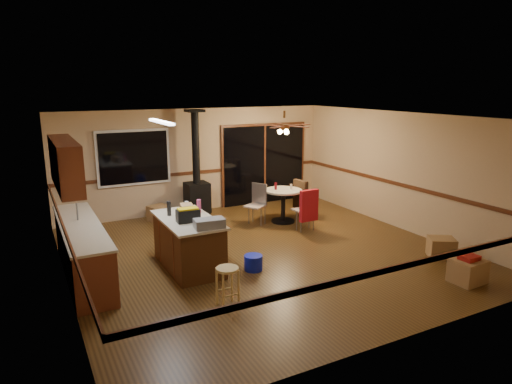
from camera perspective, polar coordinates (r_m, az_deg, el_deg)
floor at (r=8.88m, az=0.90°, el=-7.64°), size 7.00×7.00×0.00m
ceiling at (r=8.31m, az=0.97°, el=9.34°), size 7.00×7.00×0.00m
wall_back at (r=11.64m, az=-7.33°, el=3.93°), size 7.00×0.00×7.00m
wall_front at (r=5.79m, az=17.80°, el=-6.23°), size 7.00×0.00×7.00m
wall_left at (r=7.54m, az=-23.17°, el=-2.19°), size 0.00×7.00×7.00m
wall_right at (r=10.60m, az=17.82°, el=2.48°), size 0.00×7.00×7.00m
chair_rail at (r=8.57m, az=0.93°, el=-1.38°), size 7.00×7.00×0.08m
window at (r=11.12m, az=-15.04°, el=4.19°), size 1.72×0.10×1.32m
sliding_door at (r=12.42m, az=1.04°, el=3.45°), size 2.52×0.10×2.10m
lower_cabinets at (r=8.29m, az=-20.85°, el=-6.94°), size 0.60×3.00×0.86m
countertop at (r=8.15m, az=-21.11°, el=-3.96°), size 0.64×3.04×0.04m
upper_cabinets at (r=8.11m, az=-22.75°, el=3.23°), size 0.35×2.00×0.80m
kitchen_island at (r=8.16m, az=-8.44°, el=-6.33°), size 0.88×1.68×0.90m
wood_stove at (r=11.27m, az=-7.40°, el=0.66°), size 0.55×0.50×2.52m
ceiling_fan at (r=10.42m, az=3.55°, el=7.98°), size 0.24×0.24×0.55m
fluorescent_strip at (r=7.91m, az=-11.76°, el=8.58°), size 0.10×1.20×0.04m
toolbox_grey at (r=7.45m, az=-5.85°, el=-3.91°), size 0.52×0.33×0.15m
toolbox_black at (r=7.81m, az=-8.49°, el=-2.94°), size 0.40×0.23×0.21m
toolbox_yellow_lid at (r=7.78m, az=-8.52°, el=-2.09°), size 0.35×0.20×0.03m
box_on_island at (r=8.25m, az=-8.66°, el=-2.17°), size 0.26×0.32×0.19m
bottle_dark at (r=8.24m, az=-10.82°, el=-2.02°), size 0.09×0.09×0.26m
bottle_pink at (r=8.35m, az=-7.15°, el=-1.75°), size 0.10×0.10×0.24m
bottle_white at (r=8.43m, az=-8.65°, el=-1.81°), size 0.08×0.08×0.20m
bar_stool at (r=6.79m, az=-3.57°, el=-11.77°), size 0.43×0.43×0.60m
blue_bucket at (r=8.07m, az=-0.34°, el=-8.82°), size 0.34×0.34×0.27m
dining_table at (r=10.71m, az=3.43°, el=-1.01°), size 0.88×0.88×0.78m
glass_red at (r=10.64m, az=2.48°, el=0.74°), size 0.07×0.07×0.16m
glass_cream at (r=10.69m, az=4.41°, el=0.66°), size 0.07×0.07×0.12m
chair_left at (r=10.53m, az=0.17°, el=-0.91°), size 0.55×0.55×0.51m
chair_near at (r=10.03m, az=6.54°, el=-1.68°), size 0.44×0.47×0.70m
chair_right at (r=10.98m, az=5.68°, el=-0.33°), size 0.51×0.47×0.70m
box_under_window at (r=11.16m, az=-12.10°, el=-2.56°), size 0.55×0.50×0.36m
box_corner_a at (r=8.33m, az=24.95°, el=-8.94°), size 0.53×0.45×0.39m
box_corner_b at (r=9.31m, az=22.16°, el=-6.44°), size 0.60×0.58×0.37m
box_small_red at (r=8.25m, az=25.11°, el=-7.43°), size 0.30×0.25×0.08m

